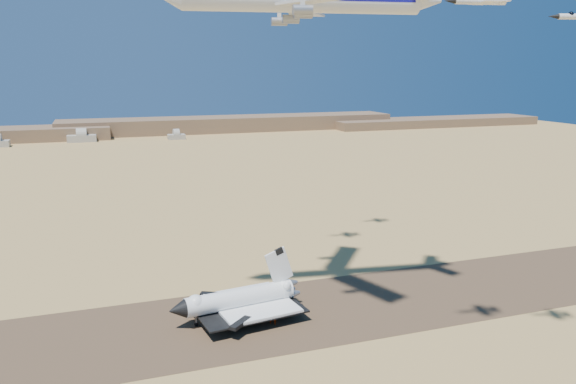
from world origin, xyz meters
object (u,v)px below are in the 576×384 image
object	(u,v)px
crew_a	(274,319)
crew_c	(271,321)
shuttle	(239,301)
carrier_747	(295,1)
crew_b	(275,322)
chase_jet_d	(306,6)
chase_jet_a	(479,1)
chase_jet_e	(348,5)

from	to	relation	value
crew_a	crew_c	distance (m)	1.79
shuttle	crew_a	world-z (taller)	shuttle
carrier_747	crew_b	size ratio (longest dim) A/B	49.56
chase_jet_d	crew_a	bearing A→B (deg)	-112.70
chase_jet_d	carrier_747	bearing A→B (deg)	-106.92
carrier_747	chase_jet_a	distance (m)	54.37
carrier_747	crew_b	world-z (taller)	carrier_747
carrier_747	chase_jet_d	xyz separation A→B (m)	(20.36, 44.17, 3.75)
carrier_747	crew_c	xyz separation A→B (m)	(-9.84, -5.50, -95.71)
crew_c	chase_jet_a	bearing A→B (deg)	165.03
chase_jet_d	chase_jet_e	distance (m)	30.84
shuttle	chase_jet_a	size ratio (longest dim) A/B	2.81
crew_a	chase_jet_a	distance (m)	107.22
carrier_747	shuttle	bearing A→B (deg)	-178.19
carrier_747	crew_b	xyz separation A→B (m)	(-8.73, -6.74, -95.69)
chase_jet_a	chase_jet_e	bearing A→B (deg)	90.68
shuttle	chase_jet_e	size ratio (longest dim) A/B	2.96
chase_jet_a	crew_c	bearing A→B (deg)	142.75
shuttle	carrier_747	world-z (taller)	carrier_747
crew_c	chase_jet_a	xyz separation A→B (m)	(37.94, -40.88, 91.72)
chase_jet_d	chase_jet_e	size ratio (longest dim) A/B	1.08
chase_jet_a	shuttle	bearing A→B (deg)	143.39
crew_b	crew_c	size ratio (longest dim) A/B	1.03
crew_a	chase_jet_a	xyz separation A→B (m)	(36.45, -41.87, 91.73)
crew_c	chase_jet_d	distance (m)	115.20
crew_a	chase_jet_e	xyz separation A→B (m)	(53.95, 66.14, 102.39)
shuttle	crew_a	bearing A→B (deg)	-42.39
shuttle	crew_c	bearing A→B (deg)	-50.90
chase_jet_e	chase_jet_d	bearing A→B (deg)	-137.31
chase_jet_a	chase_jet_e	world-z (taller)	chase_jet_e
chase_jet_a	crew_b	bearing A→B (deg)	142.79
chase_jet_a	chase_jet_d	size ratio (longest dim) A/B	0.98
crew_c	chase_jet_a	size ratio (longest dim) A/B	0.11
crew_b	crew_c	xyz separation A→B (m)	(-1.11, 1.25, -0.02)
crew_b	chase_jet_e	size ratio (longest dim) A/B	0.11
carrier_747	chase_jet_d	bearing A→B (deg)	74.07
crew_c	chase_jet_e	bearing A→B (deg)	-97.39
shuttle	chase_jet_e	xyz separation A→B (m)	(63.62, 59.42, 97.52)
crew_a	crew_b	world-z (taller)	crew_b
shuttle	crew_b	xyz separation A→B (m)	(9.29, -8.96, -4.83)
shuttle	crew_c	world-z (taller)	shuttle
chase_jet_d	chase_jet_e	xyz separation A→B (m)	(25.25, 17.46, 2.92)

